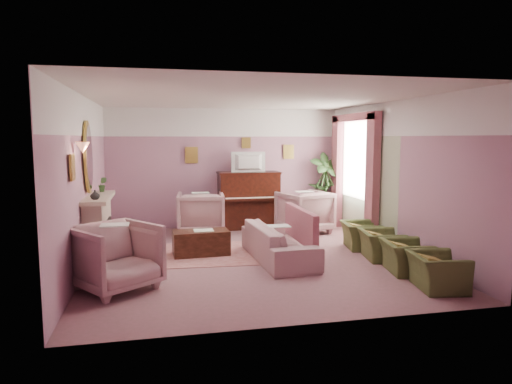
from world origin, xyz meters
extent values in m
cube|color=#8C5E65|center=(0.00, 0.00, 0.00)|extent=(5.50, 6.00, 0.01)
cube|color=silver|center=(0.00, 0.00, 2.80)|extent=(5.50, 6.00, 0.01)
cube|color=gray|center=(0.00, 3.00, 1.40)|extent=(5.50, 0.02, 2.80)
cube|color=gray|center=(0.00, -3.00, 1.40)|extent=(5.50, 0.02, 2.80)
cube|color=gray|center=(-2.75, 0.00, 1.40)|extent=(0.02, 6.00, 2.80)
cube|color=gray|center=(2.75, 0.00, 1.40)|extent=(0.02, 6.00, 2.80)
cube|color=white|center=(0.00, 2.99, 2.47)|extent=(5.50, 0.01, 0.65)
cube|color=#A6B291|center=(2.73, 1.30, 1.07)|extent=(0.01, 3.00, 2.15)
cube|color=#B8A68F|center=(-2.59, 0.20, 0.55)|extent=(0.30, 1.40, 1.10)
cube|color=black|center=(-2.49, 0.20, 0.40)|extent=(0.18, 0.72, 0.68)
cube|color=red|center=(-2.45, 0.20, 0.22)|extent=(0.06, 0.54, 0.10)
cube|color=#B8A68F|center=(-2.56, 0.20, 1.12)|extent=(0.40, 1.55, 0.07)
cube|color=#B8A68F|center=(-2.39, 0.20, 0.01)|extent=(0.55, 1.50, 0.02)
ellipsoid|color=#AC9339|center=(-2.70, 0.20, 1.80)|extent=(0.04, 0.72, 1.20)
ellipsoid|color=silver|center=(-2.67, 0.20, 1.80)|extent=(0.01, 0.60, 1.06)
cone|color=#E98A61|center=(-2.62, -0.85, 1.98)|extent=(0.20, 0.20, 0.16)
cube|color=black|center=(0.50, 2.68, 0.65)|extent=(1.40, 0.60, 1.30)
cube|color=black|center=(0.50, 2.33, 0.72)|extent=(1.30, 0.12, 0.06)
cube|color=#FCEACE|center=(0.50, 2.33, 0.76)|extent=(1.20, 0.08, 0.02)
cube|color=black|center=(0.50, 2.68, 1.31)|extent=(1.45, 0.65, 0.04)
imported|color=black|center=(0.50, 2.63, 1.60)|extent=(0.80, 0.12, 0.48)
cube|color=#AC9339|center=(-0.80, 2.96, 1.72)|extent=(0.30, 0.03, 0.38)
cube|color=#AC9339|center=(1.55, 2.96, 1.78)|extent=(0.26, 0.03, 0.34)
cube|color=#AC9339|center=(0.50, 2.96, 2.00)|extent=(0.22, 0.03, 0.26)
cube|color=#AC9339|center=(-2.71, -1.20, 1.72)|extent=(0.03, 0.28, 0.36)
cube|color=white|center=(2.70, 1.55, 1.70)|extent=(0.03, 1.40, 1.80)
cube|color=#944D59|center=(2.62, 0.63, 1.30)|extent=(0.16, 0.34, 2.60)
cube|color=#944D59|center=(2.62, 2.47, 1.30)|extent=(0.16, 0.34, 2.60)
cube|color=#944D59|center=(2.62, 1.55, 2.56)|extent=(0.16, 2.20, 0.16)
imported|color=#2E5426|center=(-2.55, 0.75, 1.29)|extent=(0.16, 0.16, 0.28)
imported|color=white|center=(-2.55, -0.30, 1.23)|extent=(0.16, 0.16, 0.16)
cube|color=#AF6969|center=(-0.81, 0.43, 0.01)|extent=(2.61, 1.96, 0.01)
cube|color=#34190F|center=(-0.84, 0.37, 0.23)|extent=(1.02, 0.55, 0.45)
cube|color=silver|center=(-0.79, 0.37, 0.46)|extent=(0.35, 0.28, 0.01)
imported|color=#B2898C|center=(0.44, -0.24, 0.42)|extent=(0.70, 2.10, 0.85)
cube|color=#944D59|center=(0.84, -0.24, 0.60)|extent=(0.11, 1.59, 0.58)
imported|color=#B2898C|center=(-0.68, 2.17, 0.52)|extent=(1.00, 1.00, 1.04)
imported|color=#B2898C|center=(1.62, 1.90, 0.52)|extent=(1.00, 1.00, 1.04)
imported|color=#B2898C|center=(-2.18, -1.28, 0.52)|extent=(1.00, 1.00, 1.04)
imported|color=#4A562A|center=(2.22, -2.21, 0.34)|extent=(0.55, 0.78, 0.67)
imported|color=#4A562A|center=(2.22, -1.39, 0.34)|extent=(0.55, 0.78, 0.67)
imported|color=#4A562A|center=(2.22, -0.57, 0.34)|extent=(0.55, 0.78, 0.67)
imported|color=#4A562A|center=(2.22, 0.25, 0.34)|extent=(0.55, 0.78, 0.67)
cylinder|color=silver|center=(2.24, 2.64, 0.35)|extent=(0.52, 0.52, 0.70)
imported|color=#2E5426|center=(2.24, 2.64, 0.87)|extent=(0.30, 0.30, 0.34)
imported|color=#2E5426|center=(2.36, 2.54, 0.84)|extent=(0.16, 0.16, 0.28)
cylinder|color=#A64B32|center=(2.37, 2.60, 0.17)|extent=(0.34, 0.34, 0.34)
imported|color=#2E5426|center=(2.37, 2.60, 1.06)|extent=(0.76, 0.76, 1.44)
camera|label=1|loc=(-1.58, -7.75, 2.11)|focal=32.00mm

